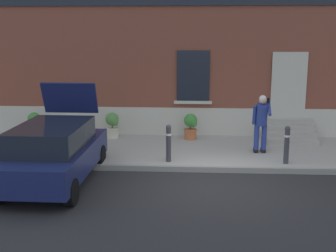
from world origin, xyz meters
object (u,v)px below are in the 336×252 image
(planter_charcoal, at_px, (35,124))
(planter_terracotta, at_px, (191,126))
(bollard_far_left, at_px, (169,142))
(person_on_phone, at_px, (261,120))
(bollard_near_person, at_px, (287,143))
(hatchback_car_navy, at_px, (54,152))
(planter_cream, at_px, (113,125))

(planter_charcoal, height_order, planter_terracotta, same)
(bollard_far_left, distance_m, person_on_phone, 2.87)
(bollard_near_person, bearing_deg, hatchback_car_navy, -165.98)
(hatchback_car_navy, distance_m, bollard_far_left, 3.09)
(bollard_far_left, bearing_deg, bollard_near_person, 0.00)
(planter_cream, xyz_separation_m, planter_terracotta, (2.63, -0.04, 0.00))
(bollard_near_person, relative_size, planter_terracotta, 1.22)
(hatchback_car_navy, distance_m, planter_terracotta, 5.25)
(planter_charcoal, height_order, planter_cream, same)
(bollard_near_person, bearing_deg, planter_terracotta, 135.02)
(planter_charcoal, bearing_deg, bollard_far_left, -28.57)
(bollard_far_left, xyz_separation_m, person_on_phone, (2.65, 1.01, 0.43))
(planter_charcoal, bearing_deg, planter_terracotta, 0.71)
(bollard_far_left, xyz_separation_m, planter_terracotta, (0.59, 2.61, -0.11))
(bollard_far_left, bearing_deg, planter_terracotta, 77.31)
(bollard_near_person, height_order, planter_terracotta, bollard_near_person)
(person_on_phone, bearing_deg, planter_cream, 167.53)
(bollard_near_person, height_order, bollard_far_left, same)
(bollard_far_left, height_order, planter_charcoal, bollard_far_left)
(bollard_near_person, bearing_deg, planter_cream, 153.16)
(person_on_phone, bearing_deg, bollard_far_left, -152.27)
(planter_cream, height_order, planter_terracotta, same)
(planter_cream, bearing_deg, bollard_near_person, -26.84)
(person_on_phone, bearing_deg, bollard_near_person, -54.69)
(bollard_near_person, bearing_deg, planter_charcoal, 162.09)
(hatchback_car_navy, relative_size, planter_charcoal, 4.75)
(hatchback_car_navy, bearing_deg, bollard_near_person, 14.02)
(person_on_phone, height_order, planter_charcoal, person_on_phone)
(planter_terracotta, bearing_deg, bollard_far_left, -102.69)
(bollard_near_person, xyz_separation_m, planter_cream, (-5.24, 2.65, -0.11))
(bollard_far_left, bearing_deg, hatchback_car_navy, -151.44)
(planter_charcoal, bearing_deg, person_on_phone, -11.81)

